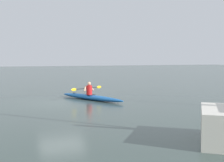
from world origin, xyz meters
TOP-DOWN VIEW (x-y plane):
  - ground_plane at (0.00, 0.00)m, footprint 160.00×160.00m
  - kayak at (-1.93, -0.63)m, footprint 2.71×4.85m
  - kayaker at (-1.86, -0.78)m, footprint 2.26×1.11m

SIDE VIEW (x-z plane):
  - ground_plane at x=0.00m, z-range 0.00..0.00m
  - kayak at x=-1.93m, z-range 0.00..0.30m
  - kayaker at x=-1.86m, z-range 0.25..1.02m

